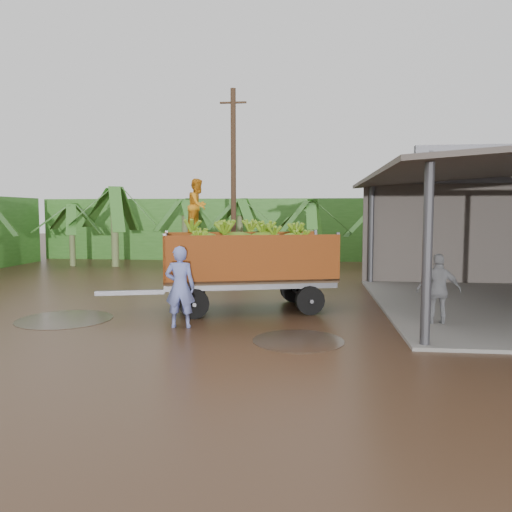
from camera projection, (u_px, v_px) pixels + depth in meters
The scene contains 7 objects.
ground at pixel (208, 308), 14.50m from camera, with size 100.00×100.00×0.00m, color black.
hedge_north at pixel (229, 229), 30.41m from camera, with size 22.00×3.00×3.60m, color #2D661E.
banana_trailer at pixel (247, 260), 14.23m from camera, with size 6.67×3.45×3.76m.
man_blue at pixel (180, 287), 12.03m from camera, with size 0.72×0.47×1.98m, color #6A77C1.
man_grey at pixel (439, 290), 12.13m from camera, with size 1.05×0.44×1.79m, color gray.
utility_pole at pixel (233, 181), 22.56m from camera, with size 1.20×0.24×8.31m.
banana_plants at pixel (105, 235), 21.16m from camera, with size 24.16×20.92×4.14m.
Camera 1 is at (2.94, -14.08, 2.77)m, focal length 35.00 mm.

